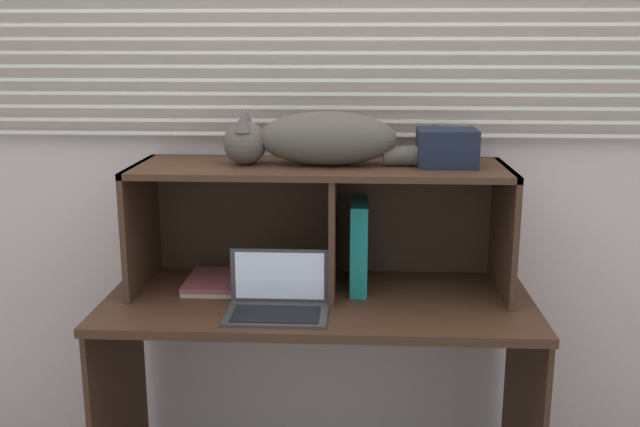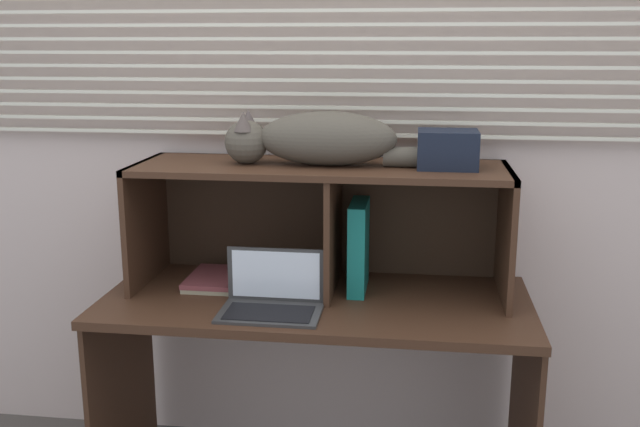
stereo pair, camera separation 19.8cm
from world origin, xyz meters
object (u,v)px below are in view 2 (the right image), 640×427
Objects in this scene: laptop at (272,299)px; book_stack at (218,279)px; cat at (319,140)px; storage_box at (448,149)px; binder_upright at (359,246)px.

laptop reaches higher than book_stack.
cat reaches higher than laptop.
laptop is 1.65× the size of storage_box.
storage_box is at bearing 0.00° from cat.
book_stack is (-0.37, -0.01, -0.51)m from cat.
cat is at bearing 64.03° from laptop.
cat reaches higher than binder_upright.
cat is 2.69× the size of binder_upright.
cat is 0.39m from binder_upright.
book_stack is at bearing 136.18° from laptop.
storage_box is (0.80, 0.01, 0.49)m from book_stack.
cat is 0.63m from book_stack.
laptop is 1.04× the size of binder_upright.
binder_upright reaches higher than book_stack.
laptop is 0.37m from binder_upright.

